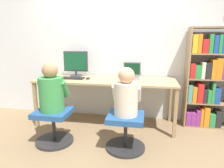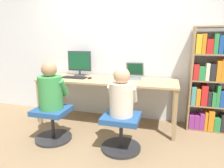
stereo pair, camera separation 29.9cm
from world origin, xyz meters
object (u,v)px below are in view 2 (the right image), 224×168
at_px(office_chair_left, 53,122).
at_px(person_at_laptop, 122,95).
at_px(laptop, 134,75).
at_px(office_chair_right, 121,130).
at_px(person_at_monitor, 51,89).
at_px(keyboard, 74,77).
at_px(desktop_monitor, 79,63).
at_px(bookshelf, 212,83).

relative_size(office_chair_left, person_at_laptop, 0.85).
bearing_deg(office_chair_left, laptop, 44.35).
relative_size(office_chair_right, person_at_monitor, 0.80).
distance_m(keyboard, person_at_monitor, 0.69).
bearing_deg(keyboard, office_chair_right, -34.72).
relative_size(office_chair_left, person_at_monitor, 0.80).
xyz_separation_m(keyboard, person_at_monitor, (-0.02, -0.69, -0.04)).
xyz_separation_m(office_chair_left, person_at_laptop, (1.00, 0.02, 0.48)).
distance_m(desktop_monitor, person_at_monitor, 0.98).
distance_m(laptop, office_chair_left, 1.49).
relative_size(office_chair_left, office_chair_right, 1.00).
xyz_separation_m(laptop, bookshelf, (1.21, -0.01, -0.06)).
bearing_deg(person_at_laptop, office_chair_right, -90.00).
bearing_deg(office_chair_left, person_at_monitor, 90.00).
height_order(office_chair_right, bookshelf, bookshelf).
bearing_deg(keyboard, desktop_monitor, 93.99).
distance_m(laptop, person_at_laptop, 0.95).
relative_size(desktop_monitor, office_chair_right, 0.85).
height_order(office_chair_left, person_at_monitor, person_at_monitor).
height_order(keyboard, office_chair_right, keyboard).
relative_size(office_chair_right, person_at_laptop, 0.85).
xyz_separation_m(desktop_monitor, person_at_laptop, (1.00, -0.94, -0.26)).
bearing_deg(office_chair_left, keyboard, 88.51).
height_order(laptop, keyboard, laptop).
bearing_deg(desktop_monitor, office_chair_right, -43.19).
xyz_separation_m(office_chair_left, office_chair_right, (1.00, 0.01, 0.00)).
height_order(desktop_monitor, office_chair_left, desktop_monitor).
distance_m(keyboard, person_at_laptop, 1.20).
distance_m(keyboard, office_chair_right, 1.31).
relative_size(laptop, office_chair_left, 0.68).
height_order(laptop, office_chair_right, laptop).
relative_size(keyboard, office_chair_right, 0.78).
height_order(laptop, person_at_monitor, person_at_monitor).
bearing_deg(person_at_laptop, keyboard, 145.44).
distance_m(desktop_monitor, office_chair_left, 1.20).
bearing_deg(person_at_monitor, bookshelf, 23.46).
bearing_deg(office_chair_right, office_chair_left, -179.25).
height_order(desktop_monitor, office_chair_right, desktop_monitor).
relative_size(laptop, office_chair_right, 0.68).
relative_size(desktop_monitor, person_at_laptop, 0.72).
xyz_separation_m(desktop_monitor, keyboard, (0.02, -0.26, -0.21)).
bearing_deg(person_at_monitor, office_chair_right, 0.50).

